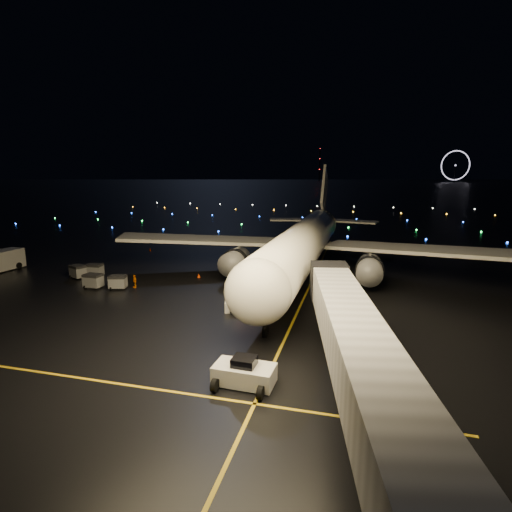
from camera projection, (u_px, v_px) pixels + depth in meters
The scene contains 19 objects.
ground at pixel (338, 192), 322.28m from camera, with size 2000.00×2000.00×0.00m, color black.
lane_centre at pixel (306, 293), 49.26m from camera, with size 0.25×80.00×0.02m, color gold.
lane_cross at pixel (35, 371), 29.77m from camera, with size 60.00×0.25×0.02m, color gold.
airliner at pixel (307, 219), 57.86m from camera, with size 57.09×54.23×16.17m, color white, non-canonical shape.
pushback_tug at pixel (244, 371), 27.79m from camera, with size 4.23×2.22×2.01m, color silver.
belt_loader at pixel (248, 294), 42.78m from camera, with size 7.34×2.00×3.56m, color silver, non-canonical shape.
service_truck at pixel (0, 261), 60.16m from camera, with size 2.67×8.45×3.11m, color silver.
crew_c at pixel (135, 281), 51.59m from camera, with size 1.01×0.42×1.73m, color orange.
safety_cone_0 at pixel (234, 280), 54.19m from camera, with size 0.43×0.43×0.49m, color #F83700.
safety_cone_1 at pixel (258, 270), 60.37m from camera, with size 0.41×0.41×0.47m, color #F83700.
safety_cone_2 at pixel (199, 275), 56.69m from camera, with size 0.49×0.49×0.55m, color #F83700.
safety_cone_3 at pixel (150, 250), 76.03m from camera, with size 0.49×0.49×0.55m, color #F83700.
ferris_wheel at pixel (455, 167), 672.98m from camera, with size 50.00×4.00×52.00m, color black, non-canonical shape.
radio_mast at pixel (320, 164), 747.54m from camera, with size 1.80×1.80×64.00m, color black.
taxiway_lights at pixel (307, 216), 138.41m from camera, with size 164.00×92.00×0.36m, color black, non-canonical shape.
baggage_cart_0 at pixel (118, 282), 50.91m from camera, with size 2.07×1.45×1.76m, color slate.
baggage_cart_1 at pixel (93, 281), 51.31m from camera, with size 2.18×1.53×1.85m, color slate.
baggage_cart_2 at pixel (95, 270), 57.10m from camera, with size 2.13×1.49×1.81m, color slate.
baggage_cart_3 at pixel (78, 272), 56.18m from camera, with size 2.18×1.53×1.86m, color slate.
Camera 1 is at (17.92, -32.34, 14.49)m, focal length 28.00 mm.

